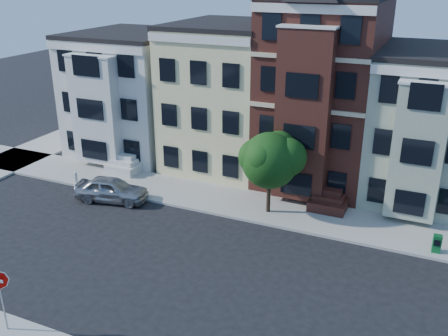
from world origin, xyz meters
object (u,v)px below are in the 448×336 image
at_px(newspaper_box, 437,244).
at_px(stop_sign, 1,297).
at_px(street_tree, 270,164).
at_px(fire_hydrant, 76,178).
at_px(parked_car, 111,189).

relative_size(newspaper_box, stop_sign, 0.31).
xyz_separation_m(street_tree, newspaper_box, (9.41, -0.86, -2.56)).
distance_m(newspaper_box, fire_hydrant, 22.76).
xyz_separation_m(fire_hydrant, stop_sign, (7.22, -13.03, 1.23)).
bearing_deg(stop_sign, newspaper_box, 24.09).
height_order(street_tree, fire_hydrant, street_tree).
bearing_deg(stop_sign, street_tree, 50.06).
relative_size(street_tree, parked_car, 1.32).
height_order(parked_car, fire_hydrant, parked_car).
distance_m(street_tree, stop_sign, 15.59).
relative_size(newspaper_box, fire_hydrant, 1.51).
height_order(parked_car, stop_sign, stop_sign).
bearing_deg(fire_hydrant, stop_sign, -61.00).
relative_size(parked_car, stop_sign, 1.49).
xyz_separation_m(street_tree, fire_hydrant, (-13.35, -1.23, -2.72)).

